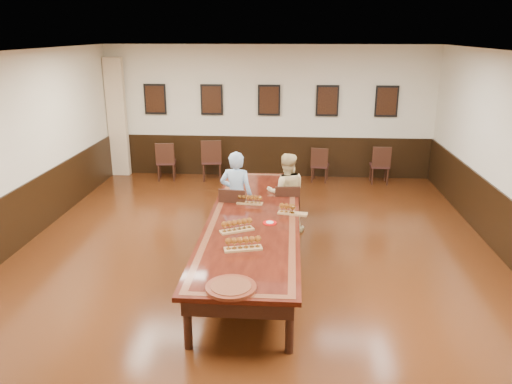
# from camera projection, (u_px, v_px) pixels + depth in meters

# --- Properties ---
(floor) EXTENTS (8.00, 10.00, 0.02)m
(floor) POSITION_uv_depth(u_px,v_px,m) (254.00, 262.00, 7.94)
(floor) COLOR black
(floor) RESTS_ON ground
(ceiling) EXTENTS (8.00, 10.00, 0.02)m
(ceiling) POSITION_uv_depth(u_px,v_px,m) (253.00, 52.00, 6.94)
(ceiling) COLOR white
(ceiling) RESTS_ON floor
(wall_back) EXTENTS (8.00, 0.02, 3.20)m
(wall_back) POSITION_uv_depth(u_px,v_px,m) (269.00, 112.00, 12.20)
(wall_back) COLOR beige
(wall_back) RESTS_ON floor
(chair_man) EXTENTS (0.52, 0.56, 0.98)m
(chair_man) POSITION_uv_depth(u_px,v_px,m) (235.00, 213.00, 8.63)
(chair_man) COLOR black
(chair_man) RESTS_ON floor
(chair_woman) EXTENTS (0.47, 0.51, 0.93)m
(chair_woman) POSITION_uv_depth(u_px,v_px,m) (286.00, 208.00, 8.94)
(chair_woman) COLOR black
(chair_woman) RESTS_ON floor
(spare_chair_a) EXTENTS (0.51, 0.54, 0.95)m
(spare_chair_a) POSITION_uv_depth(u_px,v_px,m) (166.00, 161.00, 12.18)
(spare_chair_a) COLOR black
(spare_chair_a) RESTS_ON floor
(spare_chair_b) EXTENTS (0.55, 0.59, 1.02)m
(spare_chair_b) POSITION_uv_depth(u_px,v_px,m) (212.00, 159.00, 12.14)
(spare_chair_b) COLOR black
(spare_chair_b) RESTS_ON floor
(spare_chair_c) EXTENTS (0.47, 0.50, 0.86)m
(spare_chair_c) POSITION_uv_depth(u_px,v_px,m) (320.00, 164.00, 12.04)
(spare_chair_c) COLOR black
(spare_chair_c) RESTS_ON floor
(spare_chair_d) EXTENTS (0.44, 0.48, 0.93)m
(spare_chair_d) POSITION_uv_depth(u_px,v_px,m) (380.00, 164.00, 11.90)
(spare_chair_d) COLOR black
(spare_chair_d) RESTS_ON floor
(person_man) EXTENTS (0.61, 0.45, 1.56)m
(person_man) POSITION_uv_depth(u_px,v_px,m) (236.00, 195.00, 8.63)
(person_man) COLOR #5090C9
(person_man) RESTS_ON floor
(person_woman) EXTENTS (0.77, 0.62, 1.45)m
(person_woman) POSITION_uv_depth(u_px,v_px,m) (286.00, 193.00, 8.96)
(person_woman) COLOR beige
(person_woman) RESTS_ON floor
(pink_phone) EXTENTS (0.08, 0.14, 0.01)m
(pink_phone) POSITION_uv_depth(u_px,v_px,m) (293.00, 214.00, 7.84)
(pink_phone) COLOR #F65286
(pink_phone) RESTS_ON conference_table
(curtain) EXTENTS (0.45, 0.18, 2.90)m
(curtain) POSITION_uv_depth(u_px,v_px,m) (117.00, 118.00, 12.31)
(curtain) COLOR #C8AE8A
(curtain) RESTS_ON floor
(wainscoting) EXTENTS (8.00, 10.00, 1.00)m
(wainscoting) POSITION_uv_depth(u_px,v_px,m) (254.00, 232.00, 7.78)
(wainscoting) COLOR black
(wainscoting) RESTS_ON floor
(conference_table) EXTENTS (1.40, 5.00, 0.76)m
(conference_table) POSITION_uv_depth(u_px,v_px,m) (254.00, 226.00, 7.75)
(conference_table) COLOR black
(conference_table) RESTS_ON floor
(posters) EXTENTS (6.14, 0.04, 0.74)m
(posters) POSITION_uv_depth(u_px,v_px,m) (269.00, 100.00, 12.03)
(posters) COLOR black
(posters) RESTS_ON wall_back
(flight_a) EXTENTS (0.44, 0.18, 0.16)m
(flight_a) POSITION_uv_depth(u_px,v_px,m) (250.00, 200.00, 8.26)
(flight_a) COLOR olive
(flight_a) RESTS_ON conference_table
(flight_b) EXTENTS (0.48, 0.22, 0.17)m
(flight_b) POSITION_uv_depth(u_px,v_px,m) (290.00, 209.00, 7.80)
(flight_b) COLOR olive
(flight_b) RESTS_ON conference_table
(flight_c) EXTENTS (0.50, 0.36, 0.18)m
(flight_c) POSITION_uv_depth(u_px,v_px,m) (237.00, 226.00, 7.13)
(flight_c) COLOR olive
(flight_c) RESTS_ON conference_table
(flight_d) EXTENTS (0.52, 0.28, 0.19)m
(flight_d) POSITION_uv_depth(u_px,v_px,m) (243.00, 244.00, 6.53)
(flight_d) COLOR olive
(flight_d) RESTS_ON conference_table
(red_plate_grp) EXTENTS (0.21, 0.21, 0.03)m
(red_plate_grp) POSITION_uv_depth(u_px,v_px,m) (270.00, 223.00, 7.45)
(red_plate_grp) COLOR red
(red_plate_grp) RESTS_ON conference_table
(carved_platter) EXTENTS (0.66, 0.66, 0.05)m
(carved_platter) POSITION_uv_depth(u_px,v_px,m) (231.00, 287.00, 5.56)
(carved_platter) COLOR #4F1B0F
(carved_platter) RESTS_ON conference_table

